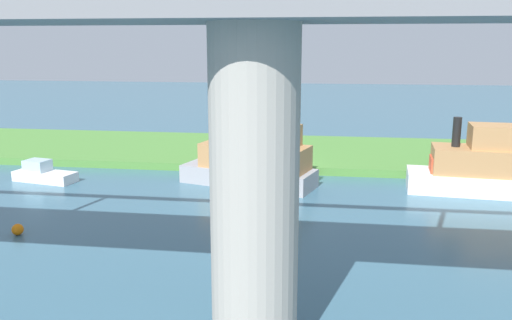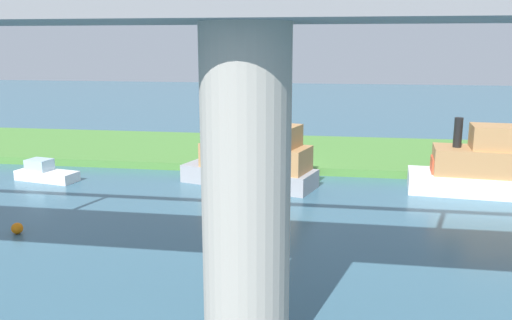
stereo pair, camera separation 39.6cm
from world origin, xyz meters
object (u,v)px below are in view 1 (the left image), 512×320
Objects in this scene: person_on_bank at (226,149)px; houseboat_blue at (43,174)px; mooring_post at (298,160)px; pontoon_yellow at (252,160)px; bridge_pylon at (254,198)px; motorboat_white at (491,166)px; marker_buoy at (18,229)px.

houseboat_blue is (10.17, 5.63, -0.74)m from person_on_bank.
pontoon_yellow is (2.48, 3.41, 0.64)m from mooring_post.
bridge_pylon is 6.23× the size of person_on_bank.
houseboat_blue is at bearing 3.98° from pontoon_yellow.
motorboat_white is at bearing -121.91° from bridge_pylon.
person_on_bank is at bearing -76.76° from bridge_pylon.
motorboat_white is (-15.84, 4.63, 0.36)m from person_on_bank.
bridge_pylon is at bearing 147.38° from marker_buoy.
bridge_pylon reaches higher than person_on_bank.
person_on_bank is at bearing -15.05° from mooring_post.
houseboat_blue is 8.12× the size of marker_buoy.
houseboat_blue is at bearing -66.71° from marker_buoy.
houseboat_blue is 9.61m from marker_buoy.
pontoon_yellow is 16.60× the size of marker_buoy.
bridge_pylon reaches higher than pontoon_yellow.
person_on_bank is 1.97× the size of mooring_post.
marker_buoy is at bearing 23.87° from motorboat_white.
mooring_post is 0.08× the size of motorboat_white.
bridge_pylon reaches higher than houseboat_blue.
marker_buoy is at bearing 66.22° from person_on_bank.
person_on_bank is 0.34× the size of houseboat_blue.
houseboat_blue reaches higher than mooring_post.
pontoon_yellow is (2.62, -17.07, -2.84)m from bridge_pylon.
bridge_pylon reaches higher than motorboat_white.
marker_buoy is at bearing 47.54° from pontoon_yellow.
mooring_post is 0.17× the size of houseboat_blue.
pontoon_yellow is at bearing 53.91° from mooring_post.
pontoon_yellow reaches higher than person_on_bank.
person_on_bank reaches higher than houseboat_blue.
pontoon_yellow is at bearing -176.02° from houseboat_blue.
houseboat_blue is at bearing 15.79° from mooring_post.
bridge_pylon is at bearing 58.09° from motorboat_white.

